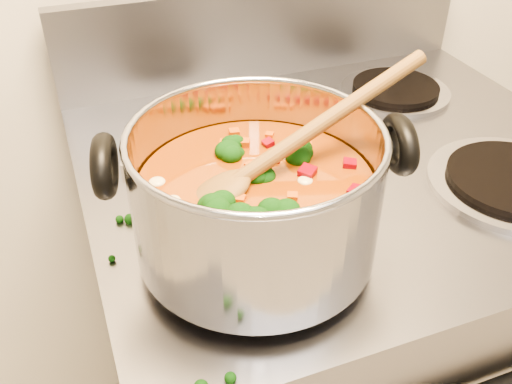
# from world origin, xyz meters

# --- Properties ---
(electric_range) EXTENTS (0.74, 0.67, 1.08)m
(electric_range) POSITION_xyz_m (0.04, 1.16, 0.47)
(electric_range) COLOR gray
(electric_range) RESTS_ON ground
(stockpot) EXTENTS (0.33, 0.26, 0.16)m
(stockpot) POSITION_xyz_m (-0.15, 1.01, 1.00)
(stockpot) COLOR #A1A2A9
(stockpot) RESTS_ON electric_range
(wooden_spoon) EXTENTS (0.30, 0.09, 0.12)m
(wooden_spoon) POSITION_xyz_m (-0.13, 1.01, 1.05)
(wooden_spoon) COLOR brown
(wooden_spoon) RESTS_ON stockpot
(cooktop_crumbs) EXTENTS (0.32, 0.31, 0.01)m
(cooktop_crumbs) POSITION_xyz_m (-0.22, 0.97, 0.92)
(cooktop_crumbs) COLOR black
(cooktop_crumbs) RESTS_ON electric_range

